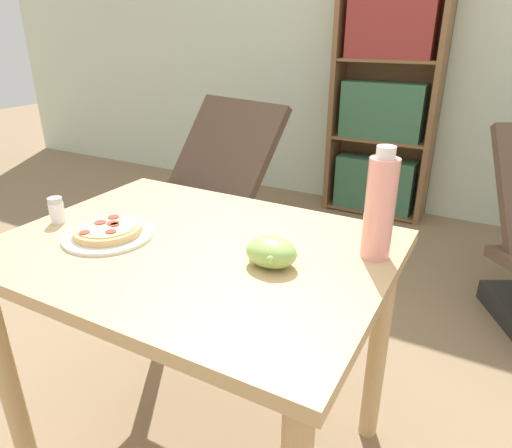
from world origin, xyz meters
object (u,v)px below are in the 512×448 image
(drink_bottle, at_px, (380,207))
(lounge_chair_near, at_px, (207,204))
(pizza_on_plate, at_px, (108,232))
(grape_bunch, at_px, (271,252))
(salt_shaker, at_px, (57,210))
(bookshelf, at_px, (383,107))

(drink_bottle, height_order, lounge_chair_near, drink_bottle)
(pizza_on_plate, bearing_deg, lounge_chair_near, 114.41)
(pizza_on_plate, distance_m, drink_bottle, 0.73)
(grape_bunch, height_order, lounge_chair_near, lounge_chair_near)
(grape_bunch, bearing_deg, salt_shaker, -174.45)
(drink_bottle, distance_m, lounge_chair_near, 1.80)
(salt_shaker, relative_size, bookshelf, 0.05)
(drink_bottle, distance_m, bookshelf, 2.28)
(lounge_chair_near, height_order, bookshelf, bookshelf)
(pizza_on_plate, relative_size, bookshelf, 0.15)
(salt_shaker, xyz_separation_m, lounge_chair_near, (-0.41, 1.34, -0.50))
(drink_bottle, xyz_separation_m, salt_shaker, (-0.88, -0.24, -0.10))
(drink_bottle, bearing_deg, lounge_chair_near, 139.34)
(pizza_on_plate, xyz_separation_m, bookshelf, (0.14, 2.45, 0.01))
(lounge_chair_near, distance_m, bookshelf, 1.42)
(drink_bottle, height_order, bookshelf, bookshelf)
(bookshelf, bearing_deg, lounge_chair_near, -124.17)
(pizza_on_plate, height_order, lounge_chair_near, lounge_chair_near)
(grape_bunch, xyz_separation_m, lounge_chair_near, (-1.08, 1.28, -0.50))
(bookshelf, bearing_deg, grape_bunch, -82.04)
(salt_shaker, bearing_deg, bookshelf, 82.01)
(pizza_on_plate, bearing_deg, drink_bottle, 19.49)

